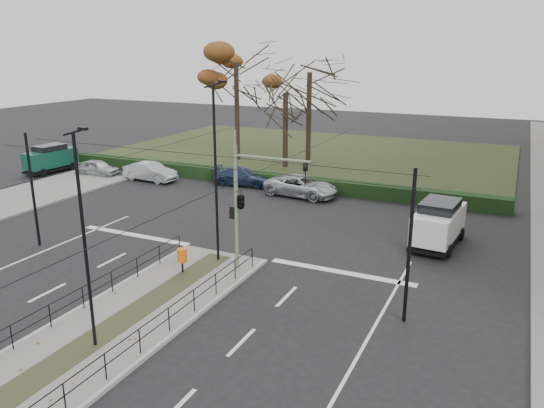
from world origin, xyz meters
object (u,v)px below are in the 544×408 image
at_px(streetlamp_median_near, 85,241).
at_px(parked_car_first, 98,168).
at_px(bare_tree_near, 286,98).
at_px(parked_car_third, 243,176).
at_px(rust_tree, 236,62).
at_px(parked_car_fourth, 301,186).
at_px(white_van, 439,222).
at_px(green_van, 51,158).
at_px(bare_tree_center, 310,79).
at_px(parked_car_second, 150,172).
at_px(traffic_light, 243,199).
at_px(streetlamp_median_far, 216,173).
at_px(litter_bin, 182,256).

distance_m(streetlamp_median_near, parked_car_first, 27.63).
bearing_deg(streetlamp_median_near, bare_tree_near, 101.16).
distance_m(parked_car_first, bare_tree_near, 16.61).
relative_size(parked_car_third, rust_tree, 0.40).
relative_size(parked_car_fourth, white_van, 1.11).
relative_size(parked_car_third, green_van, 1.00).
bearing_deg(bare_tree_center, white_van, -49.98).
distance_m(streetlamp_median_near, parked_car_second, 24.88).
bearing_deg(bare_tree_center, streetlamp_median_near, -81.80).
distance_m(streetlamp_median_near, bare_tree_center, 32.37).
bearing_deg(parked_car_first, streetlamp_median_near, -138.52).
distance_m(parked_car_third, bare_tree_center, 11.69).
relative_size(parked_car_second, bare_tree_center, 0.42).
distance_m(traffic_light, parked_car_second, 19.79).
distance_m(parked_car_fourth, rust_tree, 15.84).
xyz_separation_m(parked_car_second, white_van, (22.65, -5.15, 0.53)).
height_order(streetlamp_median_far, white_van, streetlamp_median_far).
bearing_deg(litter_bin, parked_car_third, 108.76).
xyz_separation_m(white_van, bare_tree_near, (-14.98, 14.06, 4.71)).
relative_size(rust_tree, bare_tree_center, 1.09).
relative_size(parked_car_third, white_van, 0.98).
relative_size(traffic_light, green_van, 1.25).
xyz_separation_m(parked_car_third, white_van, (15.42, -7.02, 0.59)).
distance_m(streetlamp_median_near, white_van, 18.20).
bearing_deg(parked_car_first, streetlamp_median_far, -123.47).
height_order(streetlamp_median_far, parked_car_second, streetlamp_median_far).
height_order(streetlamp_median_far, parked_car_third, streetlamp_median_far).
distance_m(traffic_light, bare_tree_center, 24.89).
relative_size(parked_car_first, bare_tree_center, 0.36).
distance_m(litter_bin, green_van, 25.68).
bearing_deg(bare_tree_near, bare_tree_center, 61.73).
bearing_deg(streetlamp_median_near, traffic_light, 79.33).
height_order(streetlamp_median_far, bare_tree_near, streetlamp_median_far).
bearing_deg(bare_tree_near, parked_car_first, -143.70).
height_order(litter_bin, rust_tree, rust_tree).
distance_m(parked_car_third, green_van, 16.94).
bearing_deg(parked_car_second, rust_tree, -10.48).
relative_size(parked_car_second, parked_car_fourth, 0.85).
relative_size(streetlamp_median_near, parked_car_fourth, 1.45).
xyz_separation_m(parked_car_fourth, rust_tree, (-10.09, 9.12, 8.12)).
bearing_deg(parked_car_second, green_van, 99.46).
relative_size(parked_car_first, rust_tree, 0.33).
relative_size(bare_tree_center, bare_tree_near, 1.26).
relative_size(litter_bin, bare_tree_near, 0.14).
relative_size(litter_bin, green_van, 0.25).
relative_size(litter_bin, parked_car_first, 0.30).
height_order(litter_bin, streetlamp_median_near, streetlamp_median_near).
height_order(parked_car_fourth, bare_tree_center, bare_tree_center).
bearing_deg(litter_bin, green_van, 149.42).
bearing_deg(white_van, bare_tree_center, 130.02).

